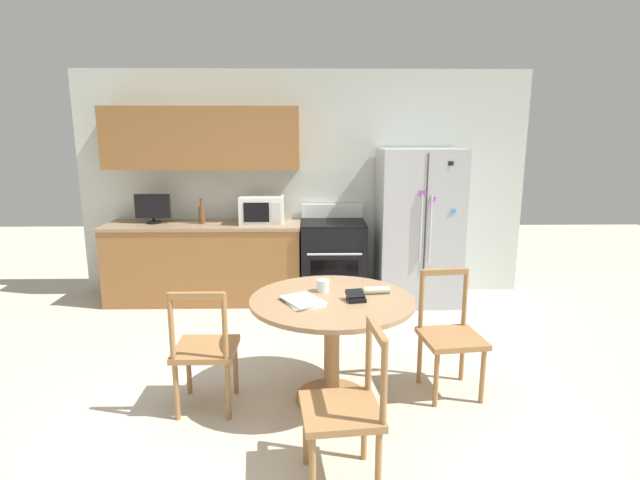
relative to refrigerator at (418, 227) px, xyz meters
The scene contains 16 objects.
ground_plane 2.72m from the refrigerator, 120.08° to the right, with size 14.00×14.00×0.00m, color beige.
back_wall 1.73m from the refrigerator, 167.19° to the left, with size 5.20×0.44×2.60m.
kitchen_counter 2.45m from the refrigerator, behind, with size 2.19×0.64×0.90m.
refrigerator is the anchor object (origin of this frame).
oven_range 1.03m from the refrigerator, behind, with size 0.72×0.68×1.08m.
microwave 1.76m from the refrigerator, behind, with size 0.48×0.35×0.30m.
countertop_tv 2.98m from the refrigerator, behind, with size 0.39×0.16×0.33m.
counter_bottle 2.43m from the refrigerator, behind, with size 0.07×0.07×0.28m.
dining_table 2.42m from the refrigerator, 116.07° to the right, with size 1.15×1.15×0.77m.
dining_chair_left 3.01m from the refrigerator, 130.45° to the right, with size 0.42×0.42×0.90m.
dining_chair_near 3.24m from the refrigerator, 108.53° to the right, with size 0.46×0.46×0.90m.
dining_chair_right 2.11m from the refrigerator, 95.10° to the right, with size 0.47×0.47×0.90m.
candle_glass 2.30m from the refrigerator, 119.11° to the right, with size 0.09×0.09×0.09m.
folded_napkin 2.19m from the refrigerator, 109.57° to the right, with size 0.19×0.07×0.05m.
wallet 2.39m from the refrigerator, 112.06° to the right, with size 0.14×0.15×0.07m.
mail_stack 2.58m from the refrigerator, 119.25° to the right, with size 0.34×0.37×0.02m.
Camera 1 is at (0.08, -3.24, 1.90)m, focal length 28.00 mm.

